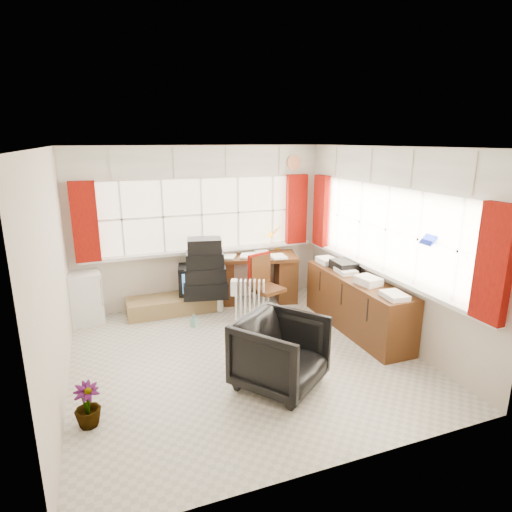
{
  "coord_description": "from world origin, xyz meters",
  "views": [
    {
      "loc": [
        -1.54,
        -4.5,
        2.57
      ],
      "look_at": [
        0.37,
        0.55,
        1.11
      ],
      "focal_mm": 30.0,
      "sensor_mm": 36.0,
      "label": 1
    }
  ],
  "objects_px": {
    "radiator": "(250,306)",
    "mini_fridge": "(85,297)",
    "tv_bench": "(174,304)",
    "office_chair": "(280,353)",
    "credenza": "(357,303)",
    "task_chair": "(263,285)",
    "crt_tv": "(195,279)",
    "desk": "(255,275)",
    "desk_lamp": "(277,234)"
  },
  "relations": [
    {
      "from": "radiator",
      "to": "tv_bench",
      "type": "bearing_deg",
      "value": 140.22
    },
    {
      "from": "radiator",
      "to": "mini_fridge",
      "type": "relative_size",
      "value": 0.87
    },
    {
      "from": "desk_lamp",
      "to": "tv_bench",
      "type": "distance_m",
      "value": 2.09
    },
    {
      "from": "desk",
      "to": "credenza",
      "type": "bearing_deg",
      "value": -59.84
    },
    {
      "from": "tv_bench",
      "to": "mini_fridge",
      "type": "xyz_separation_m",
      "value": [
        -1.25,
        0.08,
        0.25
      ]
    },
    {
      "from": "desk",
      "to": "task_chair",
      "type": "distance_m",
      "value": 0.76
    },
    {
      "from": "desk_lamp",
      "to": "mini_fridge",
      "type": "relative_size",
      "value": 0.52
    },
    {
      "from": "tv_bench",
      "to": "crt_tv",
      "type": "height_order",
      "value": "crt_tv"
    },
    {
      "from": "mini_fridge",
      "to": "desk_lamp",
      "type": "bearing_deg",
      "value": 3.91
    },
    {
      "from": "desk",
      "to": "office_chair",
      "type": "relative_size",
      "value": 1.71
    },
    {
      "from": "tv_bench",
      "to": "desk",
      "type": "bearing_deg",
      "value": 2.34
    },
    {
      "from": "office_chair",
      "to": "mini_fridge",
      "type": "distance_m",
      "value": 3.21
    },
    {
      "from": "radiator",
      "to": "crt_tv",
      "type": "xyz_separation_m",
      "value": [
        -0.6,
        0.87,
        0.21
      ]
    },
    {
      "from": "task_chair",
      "to": "mini_fridge",
      "type": "relative_size",
      "value": 1.3
    },
    {
      "from": "task_chair",
      "to": "radiator",
      "type": "relative_size",
      "value": 1.5
    },
    {
      "from": "tv_bench",
      "to": "crt_tv",
      "type": "distance_m",
      "value": 0.51
    },
    {
      "from": "task_chair",
      "to": "tv_bench",
      "type": "relative_size",
      "value": 0.7
    },
    {
      "from": "radiator",
      "to": "tv_bench",
      "type": "relative_size",
      "value": 0.46
    },
    {
      "from": "task_chair",
      "to": "office_chair",
      "type": "height_order",
      "value": "task_chair"
    },
    {
      "from": "desk_lamp",
      "to": "desk",
      "type": "bearing_deg",
      "value": -154.26
    },
    {
      "from": "desk_lamp",
      "to": "tv_bench",
      "type": "height_order",
      "value": "desk_lamp"
    },
    {
      "from": "desk_lamp",
      "to": "credenza",
      "type": "height_order",
      "value": "desk_lamp"
    },
    {
      "from": "desk_lamp",
      "to": "crt_tv",
      "type": "xyz_separation_m",
      "value": [
        -1.49,
        -0.22,
        -0.56
      ]
    },
    {
      "from": "task_chair",
      "to": "radiator",
      "type": "height_order",
      "value": "task_chair"
    },
    {
      "from": "credenza",
      "to": "crt_tv",
      "type": "height_order",
      "value": "credenza"
    },
    {
      "from": "desk",
      "to": "mini_fridge",
      "type": "bearing_deg",
      "value": 179.47
    },
    {
      "from": "credenza",
      "to": "crt_tv",
      "type": "bearing_deg",
      "value": 140.36
    },
    {
      "from": "credenza",
      "to": "tv_bench",
      "type": "xyz_separation_m",
      "value": [
        -2.28,
        1.52,
        -0.27
      ]
    },
    {
      "from": "task_chair",
      "to": "tv_bench",
      "type": "distance_m",
      "value": 1.45
    },
    {
      "from": "radiator",
      "to": "crt_tv",
      "type": "relative_size",
      "value": 1.12
    },
    {
      "from": "radiator",
      "to": "mini_fridge",
      "type": "xyz_separation_m",
      "value": [
        -2.21,
        0.88,
        0.11
      ]
    },
    {
      "from": "desk",
      "to": "office_chair",
      "type": "distance_m",
      "value": 2.6
    },
    {
      "from": "desk",
      "to": "mini_fridge",
      "type": "xyz_separation_m",
      "value": [
        -2.61,
        0.02,
        -0.05
      ]
    },
    {
      "from": "crt_tv",
      "to": "mini_fridge",
      "type": "relative_size",
      "value": 0.78
    },
    {
      "from": "radiator",
      "to": "credenza",
      "type": "bearing_deg",
      "value": -28.6
    },
    {
      "from": "task_chair",
      "to": "crt_tv",
      "type": "bearing_deg",
      "value": 138.41
    },
    {
      "from": "desk_lamp",
      "to": "office_chair",
      "type": "bearing_deg",
      "value": -112.59
    },
    {
      "from": "desk_lamp",
      "to": "crt_tv",
      "type": "height_order",
      "value": "desk_lamp"
    },
    {
      "from": "mini_fridge",
      "to": "credenza",
      "type": "bearing_deg",
      "value": -24.39
    },
    {
      "from": "credenza",
      "to": "tv_bench",
      "type": "distance_m",
      "value": 2.75
    },
    {
      "from": "credenza",
      "to": "mini_fridge",
      "type": "relative_size",
      "value": 2.67
    },
    {
      "from": "office_chair",
      "to": "radiator",
      "type": "height_order",
      "value": "office_chair"
    },
    {
      "from": "radiator",
      "to": "mini_fridge",
      "type": "distance_m",
      "value": 2.39
    },
    {
      "from": "tv_bench",
      "to": "mini_fridge",
      "type": "distance_m",
      "value": 1.28
    },
    {
      "from": "credenza",
      "to": "crt_tv",
      "type": "xyz_separation_m",
      "value": [
        -1.92,
        1.59,
        0.08
      ]
    },
    {
      "from": "radiator",
      "to": "tv_bench",
      "type": "distance_m",
      "value": 1.26
    },
    {
      "from": "crt_tv",
      "to": "radiator",
      "type": "bearing_deg",
      "value": -55.33
    },
    {
      "from": "task_chair",
      "to": "crt_tv",
      "type": "distance_m",
      "value": 1.14
    },
    {
      "from": "desk",
      "to": "crt_tv",
      "type": "height_order",
      "value": "desk"
    },
    {
      "from": "radiator",
      "to": "office_chair",
      "type": "bearing_deg",
      "value": -98.84
    }
  ]
}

